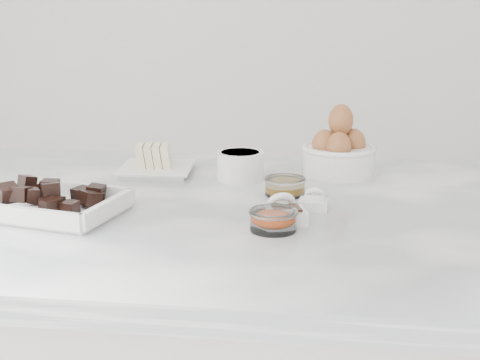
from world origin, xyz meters
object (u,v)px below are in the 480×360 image
object	(u,v)px
honey_bowl	(285,186)
vanilla_spoon	(285,212)
sugar_ramekin	(240,164)
salt_spoon	(314,202)
egg_bowl	(339,152)
butter_plate	(155,163)
zest_bowl	(273,219)
chocolate_dish	(53,200)

from	to	relation	value
honey_bowl	vanilla_spoon	world-z (taller)	vanilla_spoon
sugar_ramekin	vanilla_spoon	bearing A→B (deg)	-67.63
salt_spoon	sugar_ramekin	bearing A→B (deg)	130.04
honey_bowl	vanilla_spoon	distance (m)	0.16
egg_bowl	sugar_ramekin	bearing A→B (deg)	-161.82
egg_bowl	salt_spoon	bearing A→B (deg)	-100.16
butter_plate	egg_bowl	size ratio (longest dim) A/B	1.02
salt_spoon	vanilla_spoon	bearing A→B (deg)	-120.95
butter_plate	salt_spoon	xyz separation A→B (m)	(0.33, -0.21, -0.01)
vanilla_spoon	zest_bowl	bearing A→B (deg)	-108.29
chocolate_dish	salt_spoon	xyz separation A→B (m)	(0.43, 0.09, -0.01)
vanilla_spoon	honey_bowl	bearing A→B (deg)	93.42
egg_bowl	vanilla_spoon	xyz separation A→B (m)	(-0.09, -0.32, -0.03)
egg_bowl	vanilla_spoon	distance (m)	0.33
egg_bowl	zest_bowl	world-z (taller)	egg_bowl
chocolate_dish	zest_bowl	size ratio (longest dim) A/B	3.26
butter_plate	vanilla_spoon	world-z (taller)	butter_plate
chocolate_dish	butter_plate	distance (m)	0.31
chocolate_dish	vanilla_spoon	size ratio (longest dim) A/B	2.82
honey_bowl	chocolate_dish	bearing A→B (deg)	-156.39
butter_plate	sugar_ramekin	size ratio (longest dim) A/B	1.65
honey_bowl	zest_bowl	size ratio (longest dim) A/B	1.00
chocolate_dish	butter_plate	bearing A→B (deg)	71.23
chocolate_dish	vanilla_spoon	xyz separation A→B (m)	(0.39, 0.01, -0.01)
butter_plate	vanilla_spoon	distance (m)	0.41
egg_bowl	honey_bowl	distance (m)	0.19
chocolate_dish	egg_bowl	distance (m)	0.58
chocolate_dish	butter_plate	size ratio (longest dim) A/B	1.62
zest_bowl	vanilla_spoon	xyz separation A→B (m)	(0.01, 0.04, -0.00)
chocolate_dish	salt_spoon	distance (m)	0.44
butter_plate	chocolate_dish	bearing A→B (deg)	-108.77
salt_spoon	honey_bowl	bearing A→B (deg)	124.60
zest_bowl	salt_spoon	size ratio (longest dim) A/B	1.24
chocolate_dish	zest_bowl	world-z (taller)	chocolate_dish
zest_bowl	vanilla_spoon	world-z (taller)	vanilla_spoon
sugar_ramekin	egg_bowl	size ratio (longest dim) A/B	0.62
sugar_ramekin	zest_bowl	distance (m)	0.31
egg_bowl	honey_bowl	world-z (taller)	egg_bowl
butter_plate	sugar_ramekin	xyz separation A→B (m)	(0.18, -0.03, 0.01)
sugar_ramekin	salt_spoon	bearing A→B (deg)	-49.96
butter_plate	vanilla_spoon	size ratio (longest dim) A/B	1.74
chocolate_dish	egg_bowl	bearing A→B (deg)	34.65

